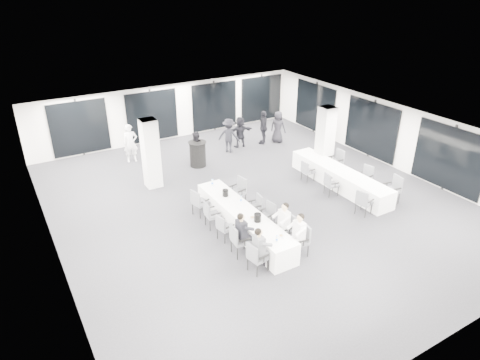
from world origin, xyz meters
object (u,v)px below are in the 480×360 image
at_px(standing_guest_b, 196,146).
at_px(standing_guest_f, 240,130).
at_px(chair_main_left_far, 199,201).
at_px(standing_guest_e, 278,125).
at_px(chair_main_right_far, 239,189).
at_px(ice_bucket_far, 225,193).
at_px(ice_bucket_near, 258,218).
at_px(chair_side_right_mid, 366,176).
at_px(cocktail_table, 198,154).
at_px(chair_side_right_near, 394,188).
at_px(banquet_table_main, 243,221).
at_px(banquet_table_side, 339,178).
at_px(chair_main_right_mid, 268,214).
at_px(chair_main_right_near, 302,238).
at_px(chair_side_left_far, 307,170).
at_px(chair_main_left_near, 256,256).
at_px(chair_main_left_mid, 224,226).
at_px(chair_main_right_second, 286,227).
at_px(chair_side_left_mid, 330,183).
at_px(standing_guest_d, 264,125).
at_px(chair_main_left_fourth, 211,213).
at_px(chair_main_right_fourth, 256,205).
at_px(standing_guest_c, 229,133).
at_px(standing_guest_g, 130,141).
at_px(chair_main_left_second, 238,239).
at_px(standing_guest_h, 323,126).

relative_size(standing_guest_b, standing_guest_f, 1.00).
xyz_separation_m(chair_main_left_far, standing_guest_e, (6.63, 4.58, 0.33)).
bearing_deg(standing_guest_f, chair_main_right_far, 65.56).
bearing_deg(chair_main_left_far, chair_main_right_far, 78.04).
relative_size(standing_guest_f, ice_bucket_far, 7.23).
bearing_deg(ice_bucket_near, chair_side_right_mid, 9.80).
xyz_separation_m(cocktail_table, chair_side_right_near, (4.83, -6.74, 0.02)).
bearing_deg(ice_bucket_far, banquet_table_main, -90.28).
bearing_deg(ice_bucket_far, banquet_table_side, -4.29).
height_order(chair_main_right_mid, ice_bucket_far, ice_bucket_far).
distance_m(chair_main_right_near, chair_main_right_mid, 1.79).
xyz_separation_m(chair_main_right_mid, chair_side_left_far, (3.35, 2.13, -0.02)).
relative_size(chair_main_left_near, chair_main_right_far, 0.95).
height_order(chair_main_left_mid, standing_guest_b, standing_guest_b).
height_order(chair_main_right_second, chair_side_right_near, chair_side_right_near).
relative_size(banquet_table_side, cocktail_table, 4.44).
distance_m(chair_side_left_far, standing_guest_b, 5.03).
xyz_separation_m(chair_side_left_far, standing_guest_e, (1.61, 4.34, 0.41)).
height_order(chair_main_left_near, standing_guest_e, standing_guest_e).
bearing_deg(chair_main_right_far, chair_side_left_mid, -119.09).
bearing_deg(ice_bucket_far, chair_side_right_mid, -9.70).
height_order(chair_side_left_far, chair_side_right_near, chair_side_right_near).
bearing_deg(ice_bucket_near, chair_side_left_mid, 16.87).
bearing_deg(chair_main_left_far, chair_main_left_mid, -13.04).
xyz_separation_m(chair_side_right_mid, standing_guest_d, (-0.77, 6.24, 0.42)).
distance_m(chair_main_right_mid, chair_main_right_far, 1.93).
bearing_deg(chair_main_left_fourth, chair_main_right_mid, 62.92).
distance_m(cocktail_table, ice_bucket_far, 4.51).
distance_m(chair_side_left_mid, standing_guest_d, 6.07).
xyz_separation_m(chair_main_right_second, ice_bucket_near, (-0.78, 0.48, 0.32)).
height_order(chair_side_right_near, standing_guest_f, standing_guest_f).
bearing_deg(chair_side_left_far, standing_guest_e, 157.14).
bearing_deg(chair_main_right_fourth, banquet_table_main, 126.84).
bearing_deg(chair_main_left_fourth, ice_bucket_near, 33.77).
bearing_deg(ice_bucket_near, standing_guest_c, 67.33).
height_order(chair_main_right_mid, chair_side_right_near, chair_side_right_near).
bearing_deg(ice_bucket_far, standing_guest_g, 101.96).
bearing_deg(chair_main_right_far, chair_main_right_mid, 170.54).
bearing_deg(banquet_table_side, chair_main_right_mid, -165.44).
xyz_separation_m(banquet_table_main, chair_main_left_fourth, (-0.83, 0.73, 0.16)).
relative_size(banquet_table_main, chair_main_left_second, 4.87).
bearing_deg(standing_guest_h, standing_guest_g, 66.36).
bearing_deg(standing_guest_g, chair_main_right_second, -67.73).
distance_m(chair_main_right_near, standing_guest_d, 9.50).
relative_size(chair_main_left_near, standing_guest_c, 0.52).
bearing_deg(chair_main_right_second, chair_side_right_near, -90.22).
bearing_deg(chair_main_right_mid, standing_guest_f, -31.88).
xyz_separation_m(chair_main_left_far, standing_guest_g, (-0.51, 5.96, 0.41)).
distance_m(chair_side_right_near, ice_bucket_near, 5.81).
relative_size(banquet_table_main, chair_side_right_near, 4.80).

